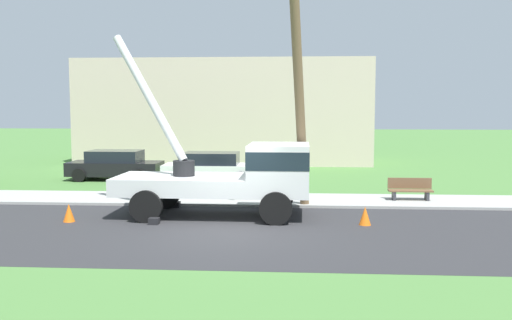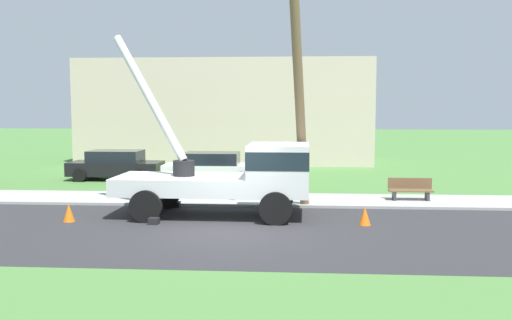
{
  "view_description": "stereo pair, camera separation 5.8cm",
  "coord_description": "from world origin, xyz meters",
  "px_view_note": "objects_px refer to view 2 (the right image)",
  "views": [
    {
      "loc": [
        1.87,
        -15.74,
        3.55
      ],
      "look_at": [
        0.55,
        3.42,
        1.72
      ],
      "focal_mm": 39.8,
      "sensor_mm": 36.0,
      "label": 1
    },
    {
      "loc": [
        1.93,
        -15.74,
        3.55
      ],
      "look_at": [
        0.55,
        3.42,
        1.72
      ],
      "focal_mm": 39.8,
      "sensor_mm": 36.0,
      "label": 2
    }
  ],
  "objects_px": {
    "park_bench": "(410,190)",
    "leaning_utility_pole": "(298,76)",
    "parked_sedan_black": "(116,165)",
    "traffic_cone_behind": "(69,213)",
    "traffic_cone_ahead": "(365,216)",
    "traffic_cone_curbside": "(283,203)",
    "parked_sedan_white": "(212,168)",
    "utility_truck": "(239,173)"
  },
  "relations": [
    {
      "from": "parked_sedan_white",
      "to": "traffic_cone_curbside",
      "type": "bearing_deg",
      "value": -63.49
    },
    {
      "from": "traffic_cone_behind",
      "to": "parked_sedan_black",
      "type": "relative_size",
      "value": 0.13
    },
    {
      "from": "parked_sedan_black",
      "to": "park_bench",
      "type": "height_order",
      "value": "parked_sedan_black"
    },
    {
      "from": "leaning_utility_pole",
      "to": "parked_sedan_white",
      "type": "relative_size",
      "value": 2.01
    },
    {
      "from": "traffic_cone_behind",
      "to": "traffic_cone_ahead",
      "type": "bearing_deg",
      "value": 0.81
    },
    {
      "from": "traffic_cone_ahead",
      "to": "parked_sedan_white",
      "type": "xyz_separation_m",
      "value": [
        -5.95,
        8.95,
        0.43
      ]
    },
    {
      "from": "parked_sedan_white",
      "to": "utility_truck",
      "type": "bearing_deg",
      "value": -75.4
    },
    {
      "from": "utility_truck",
      "to": "park_bench",
      "type": "height_order",
      "value": "utility_truck"
    },
    {
      "from": "parked_sedan_black",
      "to": "park_bench",
      "type": "xyz_separation_m",
      "value": [
        12.91,
        -5.63,
        -0.25
      ]
    },
    {
      "from": "utility_truck",
      "to": "traffic_cone_curbside",
      "type": "relative_size",
      "value": 12.07
    },
    {
      "from": "park_bench",
      "to": "leaning_utility_pole",
      "type": "bearing_deg",
      "value": -153.99
    },
    {
      "from": "leaning_utility_pole",
      "to": "park_bench",
      "type": "height_order",
      "value": "leaning_utility_pole"
    },
    {
      "from": "leaning_utility_pole",
      "to": "traffic_cone_behind",
      "type": "distance_m",
      "value": 8.53
    },
    {
      "from": "traffic_cone_behind",
      "to": "park_bench",
      "type": "relative_size",
      "value": 0.35
    },
    {
      "from": "parked_sedan_black",
      "to": "traffic_cone_behind",
      "type": "bearing_deg",
      "value": -80.15
    },
    {
      "from": "leaning_utility_pole",
      "to": "park_bench",
      "type": "xyz_separation_m",
      "value": [
        4.17,
        2.03,
        -4.09
      ]
    },
    {
      "from": "leaning_utility_pole",
      "to": "traffic_cone_curbside",
      "type": "relative_size",
      "value": 15.82
    },
    {
      "from": "utility_truck",
      "to": "parked_sedan_white",
      "type": "bearing_deg",
      "value": 104.6
    },
    {
      "from": "utility_truck",
      "to": "leaning_utility_pole",
      "type": "xyz_separation_m",
      "value": [
        1.89,
        1.02,
        3.15
      ]
    },
    {
      "from": "traffic_cone_ahead",
      "to": "traffic_cone_behind",
      "type": "xyz_separation_m",
      "value": [
        -9.04,
        -0.13,
        0.0
      ]
    },
    {
      "from": "traffic_cone_ahead",
      "to": "leaning_utility_pole",
      "type": "bearing_deg",
      "value": 133.43
    },
    {
      "from": "leaning_utility_pole",
      "to": "parked_sedan_white",
      "type": "height_order",
      "value": "leaning_utility_pole"
    },
    {
      "from": "utility_truck",
      "to": "traffic_cone_behind",
      "type": "relative_size",
      "value": 12.07
    },
    {
      "from": "traffic_cone_behind",
      "to": "parked_sedan_black",
      "type": "xyz_separation_m",
      "value": [
        -1.72,
        9.91,
        0.43
      ]
    },
    {
      "from": "traffic_cone_curbside",
      "to": "parked_sedan_white",
      "type": "xyz_separation_m",
      "value": [
        -3.46,
        6.94,
        0.43
      ]
    },
    {
      "from": "traffic_cone_behind",
      "to": "parked_sedan_white",
      "type": "distance_m",
      "value": 9.6
    },
    {
      "from": "parked_sedan_black",
      "to": "park_bench",
      "type": "bearing_deg",
      "value": -23.54
    },
    {
      "from": "park_bench",
      "to": "traffic_cone_curbside",
      "type": "bearing_deg",
      "value": -155.11
    },
    {
      "from": "traffic_cone_curbside",
      "to": "leaning_utility_pole",
      "type": "bearing_deg",
      "value": 14.25
    },
    {
      "from": "utility_truck",
      "to": "leaning_utility_pole",
      "type": "bearing_deg",
      "value": 28.32
    },
    {
      "from": "traffic_cone_ahead",
      "to": "parked_sedan_black",
      "type": "distance_m",
      "value": 14.55
    },
    {
      "from": "parked_sedan_black",
      "to": "parked_sedan_white",
      "type": "distance_m",
      "value": 4.88
    },
    {
      "from": "traffic_cone_curbside",
      "to": "park_bench",
      "type": "distance_m",
      "value": 5.12
    },
    {
      "from": "leaning_utility_pole",
      "to": "traffic_cone_behind",
      "type": "height_order",
      "value": "leaning_utility_pole"
    },
    {
      "from": "leaning_utility_pole",
      "to": "traffic_cone_behind",
      "type": "relative_size",
      "value": 15.82
    },
    {
      "from": "traffic_cone_behind",
      "to": "park_bench",
      "type": "xyz_separation_m",
      "value": [
        11.19,
        4.29,
        0.18
      ]
    },
    {
      "from": "parked_sedan_white",
      "to": "park_bench",
      "type": "relative_size",
      "value": 2.75
    },
    {
      "from": "traffic_cone_behind",
      "to": "parked_sedan_black",
      "type": "bearing_deg",
      "value": 99.85
    },
    {
      "from": "traffic_cone_ahead",
      "to": "parked_sedan_black",
      "type": "height_order",
      "value": "parked_sedan_black"
    },
    {
      "from": "traffic_cone_behind",
      "to": "parked_sedan_black",
      "type": "distance_m",
      "value": 10.07
    },
    {
      "from": "traffic_cone_curbside",
      "to": "parked_sedan_white",
      "type": "relative_size",
      "value": 0.13
    },
    {
      "from": "utility_truck",
      "to": "parked_sedan_black",
      "type": "distance_m",
      "value": 11.08
    }
  ]
}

